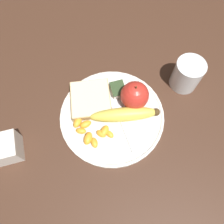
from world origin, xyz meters
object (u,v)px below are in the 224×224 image
Objects in this scene: juice_glass at (187,75)px; condiment_caddy at (6,148)px; banana at (125,114)px; bread_slice at (91,99)px; plate at (112,116)px; jam_packet at (118,90)px; apple at (135,95)px; fork at (121,118)px.

juice_glass is 1.30× the size of condiment_caddy.
banana is 1.46× the size of bread_slice.
condiment_caddy is at bearing 98.35° from juice_glass.
plate is 4.21× the size of condiment_caddy.
jam_packet is (0.02, 0.20, -0.02)m from juice_glass.
banana is at bearing -132.90° from bread_slice.
plate is 0.08m from apple.
apple reaches higher than banana.
condiment_caddy is (-0.08, 0.24, 0.01)m from bread_slice.
bread_slice is 0.10m from fork.
juice_glass is 0.69× the size of bread_slice.
plate is 0.03m from fork.
apple is 1.78× the size of jam_packet.
banana is 2.76× the size of condiment_caddy.
juice_glass is at bearing -80.33° from apple.
bread_slice is (0.06, 0.05, 0.02)m from plate.
bread_slice is 0.77× the size of fork.
juice_glass reaches higher than jam_packet.
jam_packet is at bearing -73.95° from condiment_caddy.
banana is at bearing -99.60° from fork.
banana is at bearing 177.47° from jam_packet.
plate is at bearing -141.09° from bread_slice.
plate is at bearing 63.94° from banana.
apple is 0.51× the size of fork.
apple is at bearing 99.67° from juice_glass.
jam_packet is (0.07, -0.04, 0.01)m from plate.
juice_glass is at bearing -94.55° from jam_packet.
fork is (0.00, 0.01, -0.02)m from banana.
bread_slice is 0.08m from jam_packet.
plate is 2.23× the size of bread_slice.
juice_glass is at bearing -91.28° from bread_slice.
jam_packet reaches higher than fork.
jam_packet is at bearing 36.85° from apple.
jam_packet is at bearing -2.53° from banana.
fork is 2.47× the size of condiment_caddy.
banana reaches higher than plate.
apple is at bearing -82.27° from condiment_caddy.
juice_glass is 0.47× the size of banana.
banana is 0.11m from bread_slice.
fork is at bearing 84.26° from banana.
apple is 0.35m from condiment_caddy.
juice_glass is at bearing -81.65° from condiment_caddy.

